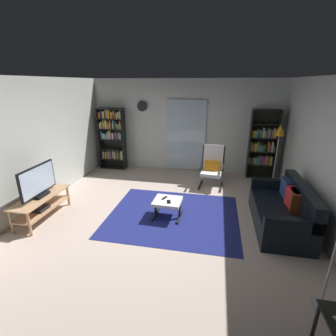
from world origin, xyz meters
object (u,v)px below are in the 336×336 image
object	(u,v)px
bookshelf_near_sofa	(262,146)
cell_phone	(169,202)
bookshelf_near_tv	(112,136)
floor_lamp_by_shelf	(279,136)
lounge_armchair	(212,165)
wall_clock	(142,106)
tv_stand	(41,204)
television	(38,182)
ottoman	(167,203)
leather_sofa	(283,211)
tv_remote	(165,198)

from	to	relation	value
bookshelf_near_sofa	cell_phone	xyz separation A→B (m)	(-2.03, -2.71, -0.51)
bookshelf_near_tv	floor_lamp_by_shelf	world-z (taller)	bookshelf_near_tv
lounge_armchair	wall_clock	bearing A→B (deg)	154.56
tv_stand	television	xyz separation A→B (m)	(0.00, 0.01, 0.44)
bookshelf_near_tv	ottoman	distance (m)	3.45
leather_sofa	floor_lamp_by_shelf	distance (m)	2.09
tv_stand	television	distance (m)	0.44
lounge_armchair	tv_remote	size ratio (longest dim) A/B	7.10
leather_sofa	floor_lamp_by_shelf	xyz separation A→B (m)	(0.18, 1.82, 1.00)
bookshelf_near_tv	tv_remote	size ratio (longest dim) A/B	12.50
ottoman	wall_clock	world-z (taller)	wall_clock
leather_sofa	bookshelf_near_sofa	bearing A→B (deg)	90.65
television	leather_sofa	distance (m)	4.50
floor_lamp_by_shelf	wall_clock	distance (m)	3.71
bookshelf_near_sofa	wall_clock	world-z (taller)	wall_clock
wall_clock	bookshelf_near_tv	bearing A→B (deg)	-168.83
ottoman	floor_lamp_by_shelf	size ratio (longest dim) A/B	0.34
tv_stand	wall_clock	size ratio (longest dim) A/B	4.31
tv_remote	floor_lamp_by_shelf	bearing A→B (deg)	61.77
bookshelf_near_sofa	lounge_armchair	bearing A→B (deg)	-145.95
television	floor_lamp_by_shelf	bearing A→B (deg)	27.54
television	bookshelf_near_sofa	distance (m)	5.41
leather_sofa	tv_remote	xyz separation A→B (m)	(-2.17, -0.03, 0.06)
tv_stand	cell_phone	size ratio (longest dim) A/B	8.93
lounge_armchair	cell_phone	size ratio (longest dim) A/B	7.30
bookshelf_near_sofa	cell_phone	size ratio (longest dim) A/B	13.15
leather_sofa	lounge_armchair	bearing A→B (deg)	128.03
cell_phone	wall_clock	xyz separation A→B (m)	(-1.33, 2.83, 1.48)
cell_phone	floor_lamp_by_shelf	distance (m)	3.14
tv_stand	bookshelf_near_tv	bearing A→B (deg)	87.08
tv_remote	bookshelf_near_sofa	bearing A→B (deg)	73.80
bookshelf_near_sofa	floor_lamp_by_shelf	size ratio (longest dim) A/B	1.16
bookshelf_near_tv	wall_clock	distance (m)	1.25
leather_sofa	ottoman	distance (m)	2.10
television	leather_sofa	bearing A→B (deg)	7.51
floor_lamp_by_shelf	cell_phone	bearing A→B (deg)	-138.45
lounge_armchair	bookshelf_near_tv	bearing A→B (deg)	164.76
bookshelf_near_sofa	wall_clock	distance (m)	3.50
bookshelf_near_sofa	ottoman	xyz separation A→B (m)	(-2.07, -2.63, -0.58)
bookshelf_near_sofa	leather_sofa	bearing A→B (deg)	-89.35
television	wall_clock	xyz separation A→B (m)	(1.05, 3.25, 1.10)
bookshelf_near_sofa	ottoman	bearing A→B (deg)	-128.22
bookshelf_near_tv	wall_clock	bearing A→B (deg)	11.17
television	lounge_armchair	xyz separation A→B (m)	(3.13, 2.26, -0.21)
television	bookshelf_near_tv	bearing A→B (deg)	87.11
bookshelf_near_tv	leather_sofa	size ratio (longest dim) A/B	1.05
floor_lamp_by_shelf	wall_clock	world-z (taller)	wall_clock
bookshelf_near_sofa	floor_lamp_by_shelf	bearing A→B (deg)	-73.56
wall_clock	lounge_armchair	bearing A→B (deg)	-25.44
bookshelf_near_tv	ottoman	xyz separation A→B (m)	(2.18, -2.57, -0.70)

